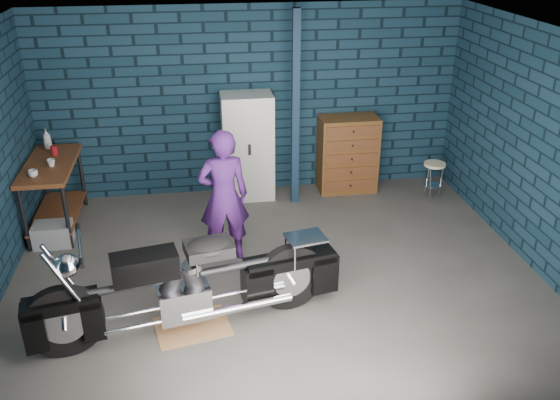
{
  "coord_description": "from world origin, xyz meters",
  "views": [
    {
      "loc": [
        -0.82,
        -5.7,
        3.72
      ],
      "look_at": [
        0.09,
        0.3,
        0.82
      ],
      "focal_mm": 38.0,
      "sensor_mm": 36.0,
      "label": 1
    }
  ],
  "objects_px": {
    "workbench": "(55,195)",
    "person": "(224,197)",
    "locker": "(248,147)",
    "motorcycle": "(189,278)",
    "tool_chest": "(348,154)",
    "storage_bin": "(53,234)",
    "shop_stool": "(433,181)"
  },
  "relations": [
    {
      "from": "motorcycle",
      "to": "storage_bin",
      "type": "relative_size",
      "value": 5.7
    },
    {
      "from": "motorcycle",
      "to": "tool_chest",
      "type": "distance_m",
      "value": 3.84
    },
    {
      "from": "person",
      "to": "tool_chest",
      "type": "distance_m",
      "value": 2.59
    },
    {
      "from": "motorcycle",
      "to": "locker",
      "type": "relative_size",
      "value": 1.71
    },
    {
      "from": "storage_bin",
      "to": "person",
      "type": "bearing_deg",
      "value": -16.52
    },
    {
      "from": "shop_stool",
      "to": "tool_chest",
      "type": "bearing_deg",
      "value": 156.07
    },
    {
      "from": "storage_bin",
      "to": "tool_chest",
      "type": "relative_size",
      "value": 0.41
    },
    {
      "from": "storage_bin",
      "to": "motorcycle",
      "type": "bearing_deg",
      "value": -48.94
    },
    {
      "from": "person",
      "to": "tool_chest",
      "type": "relative_size",
      "value": 1.43
    },
    {
      "from": "workbench",
      "to": "tool_chest",
      "type": "height_order",
      "value": "tool_chest"
    },
    {
      "from": "workbench",
      "to": "locker",
      "type": "height_order",
      "value": "locker"
    },
    {
      "from": "workbench",
      "to": "motorcycle",
      "type": "distance_m",
      "value": 2.99
    },
    {
      "from": "person",
      "to": "storage_bin",
      "type": "height_order",
      "value": "person"
    },
    {
      "from": "storage_bin",
      "to": "tool_chest",
      "type": "xyz_separation_m",
      "value": [
        4.05,
        1.08,
        0.42
      ]
    },
    {
      "from": "motorcycle",
      "to": "tool_chest",
      "type": "height_order",
      "value": "motorcycle"
    },
    {
      "from": "workbench",
      "to": "storage_bin",
      "type": "bearing_deg",
      "value": -87.71
    },
    {
      "from": "motorcycle",
      "to": "shop_stool",
      "type": "bearing_deg",
      "value": 24.55
    },
    {
      "from": "shop_stool",
      "to": "person",
      "type": "bearing_deg",
      "value": -158.69
    },
    {
      "from": "tool_chest",
      "to": "shop_stool",
      "type": "height_order",
      "value": "tool_chest"
    },
    {
      "from": "locker",
      "to": "shop_stool",
      "type": "height_order",
      "value": "locker"
    },
    {
      "from": "workbench",
      "to": "person",
      "type": "xyz_separation_m",
      "value": [
        2.14,
        -1.13,
        0.36
      ]
    },
    {
      "from": "person",
      "to": "workbench",
      "type": "bearing_deg",
      "value": -33.07
    },
    {
      "from": "tool_chest",
      "to": "storage_bin",
      "type": "bearing_deg",
      "value": -165.06
    },
    {
      "from": "workbench",
      "to": "tool_chest",
      "type": "xyz_separation_m",
      "value": [
        4.07,
        0.58,
        0.11
      ]
    },
    {
      "from": "person",
      "to": "shop_stool",
      "type": "bearing_deg",
      "value": -163.96
    },
    {
      "from": "storage_bin",
      "to": "shop_stool",
      "type": "distance_m",
      "value": 5.24
    },
    {
      "from": "workbench",
      "to": "shop_stool",
      "type": "bearing_deg",
      "value": 0.79
    },
    {
      "from": "locker",
      "to": "storage_bin",
      "type": "bearing_deg",
      "value": -157.21
    },
    {
      "from": "person",
      "to": "locker",
      "type": "distance_m",
      "value": 1.77
    },
    {
      "from": "motorcycle",
      "to": "storage_bin",
      "type": "xyz_separation_m",
      "value": [
        -1.69,
        1.94,
        -0.44
      ]
    },
    {
      "from": "tool_chest",
      "to": "shop_stool",
      "type": "distance_m",
      "value": 1.29
    },
    {
      "from": "shop_stool",
      "to": "storage_bin",
      "type": "bearing_deg",
      "value": -173.72
    }
  ]
}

